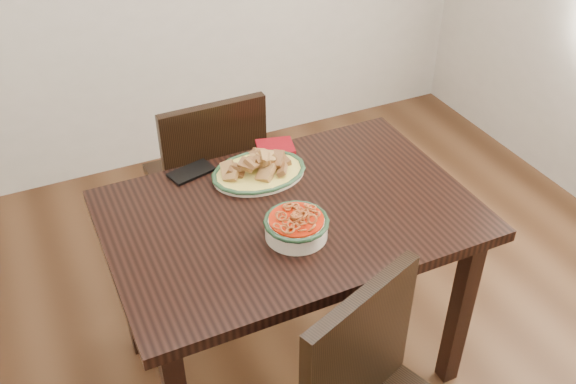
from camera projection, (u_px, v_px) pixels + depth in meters
name	position (u px, v px, depth m)	size (l,w,h in m)	color
floor	(321.00, 375.00, 2.47)	(3.50, 3.50, 0.00)	#3B2313
dining_table	(291.00, 234.00, 2.14)	(1.18, 0.79, 0.75)	black
chair_far	(209.00, 177.00, 2.67)	(0.43, 0.43, 0.89)	black
fish_plate	(259.00, 165.00, 2.22)	(0.33, 0.26, 0.11)	beige
noodle_bowl	(296.00, 224.00, 1.95)	(0.20, 0.20, 0.08)	beige
smartphone	(191.00, 172.00, 2.25)	(0.16, 0.08, 0.01)	black
napkin	(275.00, 147.00, 2.38)	(0.13, 0.11, 0.01)	maroon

